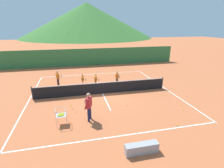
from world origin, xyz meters
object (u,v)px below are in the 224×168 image
at_px(tennis_ball_2, 161,95).
at_px(tennis_ball_6, 76,112).
at_px(instructor, 89,104).
at_px(ball_cart, 61,115).
at_px(tennis_ball_8, 127,105).
at_px(courtside_bench, 142,148).
at_px(student_3, 117,76).
at_px(tennis_ball_7, 177,125).
at_px(tennis_ball_0, 183,110).
at_px(tennis_ball_3, 112,103).
at_px(tennis_net, 103,88).
at_px(student_2, 96,80).
at_px(tennis_ball_4, 71,106).
at_px(student_0, 58,77).
at_px(student_1, 83,79).
at_px(tennis_ball_1, 181,105).
at_px(tennis_ball_5, 73,109).

distance_m(tennis_ball_2, tennis_ball_6, 6.86).
distance_m(instructor, ball_cart, 1.64).
distance_m(tennis_ball_8, courtside_bench, 4.65).
height_order(student_3, tennis_ball_7, student_3).
bearing_deg(tennis_ball_0, tennis_ball_7, -133.99).
bearing_deg(tennis_ball_2, tennis_ball_3, -172.83).
bearing_deg(tennis_ball_6, student_3, 50.12).
height_order(ball_cart, tennis_ball_3, ball_cart).
xyz_separation_m(tennis_net, tennis_ball_7, (3.27, -5.56, -0.47)).
distance_m(student_2, tennis_ball_8, 4.29).
bearing_deg(tennis_ball_6, student_2, 65.06).
bearing_deg(tennis_ball_0, tennis_ball_4, 161.71).
distance_m(instructor, student_0, 7.17).
distance_m(instructor, tennis_ball_8, 3.21).
height_order(student_1, ball_cart, student_1).
bearing_deg(tennis_ball_1, student_1, 141.09).
bearing_deg(tennis_ball_2, student_2, 150.94).
xyz_separation_m(tennis_ball_3, tennis_ball_8, (0.95, -0.66, 0.00)).
xyz_separation_m(student_0, tennis_ball_0, (8.31, -7.09, -0.79)).
bearing_deg(student_3, tennis_ball_5, -134.34).
relative_size(tennis_ball_0, tennis_ball_4, 1.00).
height_order(tennis_ball_1, tennis_ball_8, same).
distance_m(tennis_ball_3, tennis_ball_4, 2.86).
relative_size(student_3, ball_cart, 1.38).
height_order(student_0, student_3, student_0).
xyz_separation_m(tennis_ball_3, tennis_ball_4, (-2.86, 0.16, 0.00)).
relative_size(tennis_ball_0, tennis_ball_8, 1.00).
xyz_separation_m(tennis_net, tennis_ball_3, (0.34, -1.91, -0.47)).
xyz_separation_m(tennis_ball_1, tennis_ball_3, (-4.67, 1.47, 0.00)).
height_order(tennis_ball_3, tennis_ball_5, same).
bearing_deg(student_1, student_2, -25.42).
distance_m(tennis_net, tennis_ball_4, 3.11).
bearing_deg(student_0, tennis_ball_2, -28.08).
xyz_separation_m(student_0, tennis_ball_3, (3.99, -4.88, -0.79)).
distance_m(student_0, student_1, 2.48).
bearing_deg(student_0, tennis_ball_3, -50.67).
relative_size(tennis_ball_7, tennis_ball_8, 1.00).
xyz_separation_m(ball_cart, tennis_ball_5, (0.62, 1.69, -0.55)).
height_order(student_0, tennis_ball_1, student_0).
bearing_deg(courtside_bench, student_3, 81.99).
xyz_separation_m(tennis_ball_0, tennis_ball_3, (-4.31, 2.21, 0.00)).
xyz_separation_m(student_0, student_1, (2.21, -1.13, -0.07)).
bearing_deg(student_3, tennis_ball_0, -64.88).
bearing_deg(tennis_ball_2, student_0, 151.92).
height_order(student_3, tennis_ball_1, student_3).
height_order(student_3, tennis_ball_3, student_3).
bearing_deg(tennis_ball_0, tennis_ball_3, 152.87).
relative_size(student_1, student_2, 0.91).
distance_m(instructor, student_3, 6.75).
distance_m(student_0, tennis_ball_2, 9.28).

